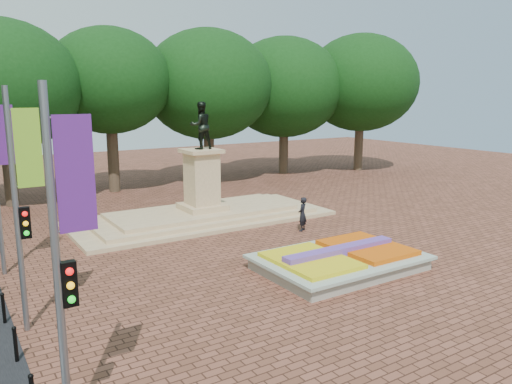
{
  "coord_description": "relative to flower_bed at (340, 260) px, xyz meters",
  "views": [
    {
      "loc": [
        -11.83,
        -16.01,
        6.74
      ],
      "look_at": [
        0.71,
        3.66,
        2.2
      ],
      "focal_mm": 35.0,
      "sensor_mm": 36.0,
      "label": 1
    }
  ],
  "objects": [
    {
      "name": "pedestrian",
      "position": [
        2.2,
        5.27,
        0.49
      ],
      "size": [
        0.75,
        0.7,
        1.73
      ],
      "primitive_type": "imported",
      "rotation": [
        0.0,
        0.0,
        3.75
      ],
      "color": "black",
      "rests_on": "ground"
    },
    {
      "name": "monument",
      "position": [
        -1.03,
        10.0,
        0.5
      ],
      "size": [
        14.0,
        6.0,
        6.4
      ],
      "color": "tan",
      "rests_on": "ground"
    },
    {
      "name": "bollard_row",
      "position": [
        -11.73,
        0.5,
        0.15
      ],
      "size": [
        0.12,
        13.12,
        0.98
      ],
      "color": "black",
      "rests_on": "ground"
    },
    {
      "name": "tree_row_back",
      "position": [
        1.31,
        20.0,
        6.29
      ],
      "size": [
        44.8,
        8.8,
        10.43
      ],
      "color": "#3D2E21",
      "rests_on": "ground"
    },
    {
      "name": "banner_poles",
      "position": [
        -11.1,
        0.69,
        3.5
      ],
      "size": [
        0.88,
        11.17,
        7.0
      ],
      "color": "slate",
      "rests_on": "ground"
    },
    {
      "name": "flower_bed",
      "position": [
        0.0,
        0.0,
        0.0
      ],
      "size": [
        6.3,
        4.3,
        0.91
      ],
      "color": "gray",
      "rests_on": "ground"
    },
    {
      "name": "ground",
      "position": [
        -1.03,
        2.0,
        -0.38
      ],
      "size": [
        90.0,
        90.0,
        0.0
      ],
      "primitive_type": "plane",
      "color": "brown",
      "rests_on": "ground"
    }
  ]
}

